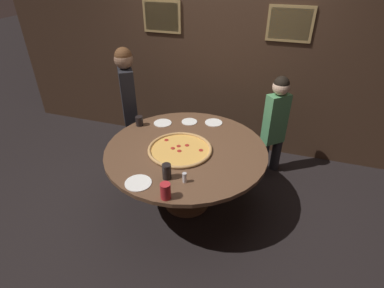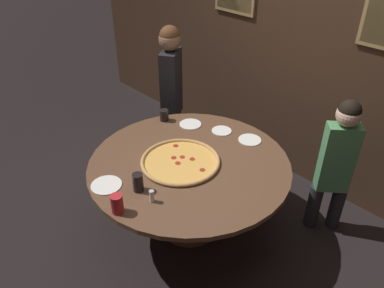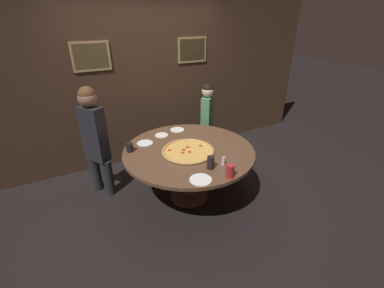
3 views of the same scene
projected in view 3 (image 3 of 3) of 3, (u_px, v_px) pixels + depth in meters
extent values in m
plane|color=black|center=(189.00, 196.00, 3.59)|extent=(24.00, 24.00, 0.00)
cube|color=#3D281C|center=(147.00, 82.00, 4.13)|extent=(6.40, 0.06, 2.60)
cube|color=#9E7F4C|center=(91.00, 56.00, 3.56)|extent=(0.52, 0.02, 0.40)
cube|color=#B2A893|center=(91.00, 57.00, 3.55)|extent=(0.46, 0.01, 0.34)
cube|color=#9E7F4C|center=(192.00, 50.00, 4.23)|extent=(0.52, 0.02, 0.40)
cube|color=slate|center=(193.00, 50.00, 4.23)|extent=(0.46, 0.01, 0.34)
cylinder|color=brown|center=(189.00, 151.00, 3.27)|extent=(1.66, 1.66, 0.04)
cylinder|color=brown|center=(189.00, 175.00, 3.43)|extent=(0.16, 0.16, 0.70)
cylinder|color=brown|center=(189.00, 195.00, 3.58)|extent=(0.52, 0.52, 0.04)
cylinder|color=#E5A84C|center=(188.00, 151.00, 3.19)|extent=(0.62, 0.62, 0.01)
torus|color=tan|center=(188.00, 151.00, 3.18)|extent=(0.66, 0.66, 0.03)
cylinder|color=#A8281E|center=(183.00, 152.00, 3.15)|extent=(0.04, 0.04, 0.00)
cylinder|color=#A8281E|center=(184.00, 150.00, 3.21)|extent=(0.04, 0.04, 0.00)
cylinder|color=#A8281E|center=(190.00, 152.00, 3.16)|extent=(0.04, 0.04, 0.00)
cylinder|color=#A8281E|center=(200.00, 146.00, 3.31)|extent=(0.04, 0.04, 0.00)
cylinder|color=#A8281E|center=(188.00, 147.00, 3.28)|extent=(0.04, 0.04, 0.00)
cylinder|color=#A8281E|center=(169.00, 150.00, 3.20)|extent=(0.04, 0.04, 0.00)
cylinder|color=black|center=(130.00, 147.00, 3.18)|extent=(0.09, 0.09, 0.11)
cylinder|color=black|center=(211.00, 162.00, 2.82)|extent=(0.08, 0.08, 0.15)
cylinder|color=#B22328|center=(230.00, 171.00, 2.67)|extent=(0.09, 0.09, 0.14)
cylinder|color=white|center=(162.00, 135.00, 3.62)|extent=(0.18, 0.18, 0.01)
cylinder|color=white|center=(145.00, 143.00, 3.40)|extent=(0.21, 0.21, 0.01)
cylinder|color=white|center=(201.00, 180.00, 2.64)|extent=(0.23, 0.23, 0.01)
cylinder|color=white|center=(177.00, 130.00, 3.80)|extent=(0.21, 0.21, 0.01)
cylinder|color=silver|center=(223.00, 161.00, 2.90)|extent=(0.04, 0.04, 0.08)
cylinder|color=#B7B7BC|center=(224.00, 158.00, 2.88)|extent=(0.04, 0.04, 0.01)
cylinder|color=#232328|center=(108.00, 178.00, 3.53)|extent=(0.19, 0.19, 0.52)
cylinder|color=#232328|center=(96.00, 173.00, 3.63)|extent=(0.19, 0.19, 0.52)
cube|color=#232328|center=(94.00, 134.00, 3.30)|extent=(0.31, 0.35, 0.73)
sphere|color=#8C664C|center=(87.00, 98.00, 3.08)|extent=(0.23, 0.23, 0.23)
sphere|color=brown|center=(87.00, 95.00, 3.06)|extent=(0.21, 0.21, 0.21)
cylinder|color=#232328|center=(208.00, 141.00, 4.64)|extent=(0.17, 0.17, 0.45)
cylinder|color=#232328|center=(205.00, 146.00, 4.47)|extent=(0.17, 0.17, 0.45)
cube|color=#4C8C59|center=(207.00, 115.00, 4.31)|extent=(0.29, 0.29, 0.62)
sphere|color=beige|center=(208.00, 91.00, 4.13)|extent=(0.19, 0.19, 0.19)
sphere|color=black|center=(208.00, 89.00, 4.11)|extent=(0.18, 0.18, 0.18)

